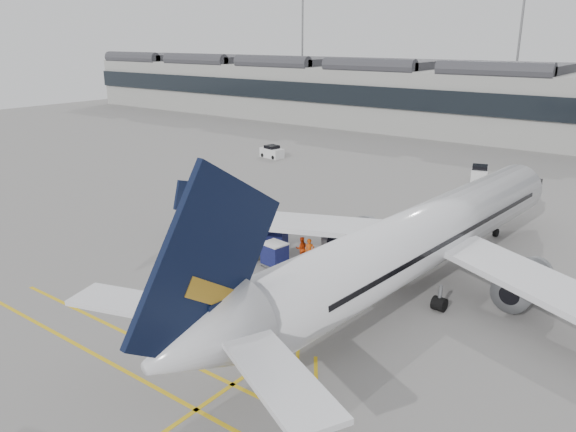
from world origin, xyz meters
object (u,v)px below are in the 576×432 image
Objects in this scene: belt_loader at (350,238)px; pushback_tug at (247,249)px; airliner_main at (419,239)px; ramp_agent_b at (302,248)px; ramp_agent_a at (309,251)px; baggage_cart_a at (277,236)px.

pushback_tug is (-5.13, -7.13, 0.07)m from belt_loader.
ramp_agent_b is (-9.27, -0.68, -2.60)m from airliner_main.
ramp_agent_b is at bearing -83.08° from belt_loader.
ramp_agent_a is (-8.32, -0.96, -2.54)m from airliner_main.
belt_loader is 2.55× the size of ramp_agent_a.
ramp_agent_a is at bearing 119.56° from ramp_agent_b.
airliner_main is 13.68m from pushback_tug.
airliner_main is 12.82m from baggage_cart_a.
ramp_agent_b is 0.66× the size of pushback_tug.
baggage_cart_a is (-4.60, -3.99, 0.37)m from belt_loader.
baggage_cart_a is 0.71× the size of pushback_tug.
baggage_cart_a is (-12.55, 0.35, -2.57)m from airliner_main.
belt_loader reaches higher than ramp_agent_b.
ramp_agent_a is (-0.37, -5.31, 0.41)m from belt_loader.
airliner_main reaches higher than ramp_agent_a.
ramp_agent_a is at bearing 28.80° from pushback_tug.
ramp_agent_a reaches higher than pushback_tug.
airliner_main is 22.38× the size of baggage_cart_a.
baggage_cart_a is 3.44m from ramp_agent_b.
ramp_agent_a reaches higher than baggage_cart_a.
belt_loader is at bearing 25.37° from baggage_cart_a.
pushback_tug is (-0.53, -3.13, -0.30)m from baggage_cart_a.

